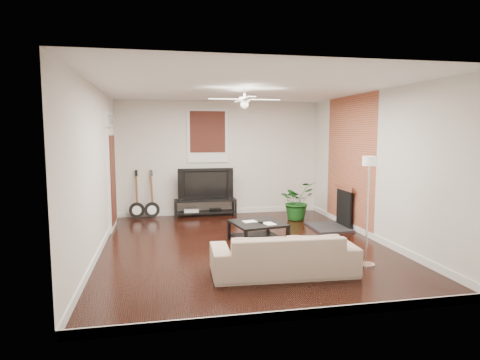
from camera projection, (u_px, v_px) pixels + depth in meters
name	position (u px, v px, depth m)	size (l,w,h in m)	color
room	(244.00, 169.00, 7.21)	(5.01, 6.01, 2.81)	black
brick_accent	(349.00, 163.00, 8.67)	(0.02, 2.20, 2.80)	#AE5B38
fireplace	(336.00, 207.00, 8.72)	(0.80, 1.10, 0.92)	black
window_back	(208.00, 136.00, 9.98)	(1.00, 0.06, 1.30)	black
door_left	(112.00, 170.00, 8.61)	(0.08, 1.00, 2.50)	white
tv_stand	(205.00, 208.00, 9.98)	(1.49, 0.40, 0.42)	black
tv	(205.00, 183.00, 9.93)	(1.33, 0.17, 0.77)	black
coffee_table	(258.00, 232.00, 7.61)	(0.89, 0.89, 0.37)	black
sofa	(283.00, 253.00, 5.88)	(2.07, 0.81, 0.60)	beige
floor_lamp	(367.00, 211.00, 6.18)	(0.28, 0.28, 1.69)	silver
potted_plant	(297.00, 201.00, 9.55)	(0.81, 0.70, 0.90)	#175118
guitar_left	(136.00, 194.00, 9.60)	(0.36, 0.26, 1.17)	black
guitar_right	(152.00, 194.00, 9.63)	(0.36, 0.26, 1.17)	black
ceiling_fan	(244.00, 100.00, 7.07)	(1.24, 1.24, 0.32)	white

